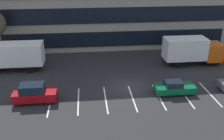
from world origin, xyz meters
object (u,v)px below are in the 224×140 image
suv_maroon (34,93)px  box_truck_yellow (14,55)px  box_truck_orange (192,50)px  sedan_forest (174,87)px

suv_maroon → box_truck_yellow: bearing=114.5°
box_truck_orange → sedan_forest: 9.32m
sedan_forest → suv_maroon: 14.50m
box_truck_yellow → sedan_forest: (18.31, -8.19, -1.30)m
box_truck_yellow → sedan_forest: 20.10m
box_truck_orange → suv_maroon: 21.03m
sedan_forest → suv_maroon: size_ratio=0.98×
box_truck_yellow → sedan_forest: box_truck_yellow is taller
box_truck_yellow → sedan_forest: bearing=-24.1°
sedan_forest → suv_maroon: bearing=-179.3°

